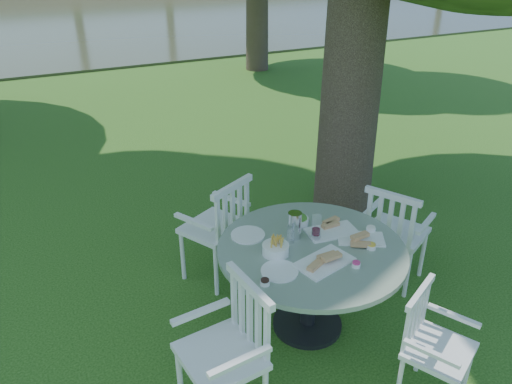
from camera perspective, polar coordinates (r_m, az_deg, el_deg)
ground at (r=4.66m, az=1.10°, el=-10.36°), size 140.00×140.00×0.00m
table at (r=3.86m, az=6.28°, el=-8.04°), size 1.42×1.42×0.77m
chair_ne at (r=4.51m, az=15.38°, el=-4.16°), size 0.63×0.64×0.96m
chair_nw at (r=4.40m, az=-3.86°, el=-3.61°), size 0.67×0.66×1.01m
chair_sw at (r=3.26m, az=-2.55°, el=-16.71°), size 0.52×0.55×0.99m
chair_se at (r=3.59m, az=19.07°, el=-15.51°), size 0.56×0.55×0.84m
tableware at (r=3.79m, az=5.22°, el=-5.41°), size 1.15×0.87×0.21m
river at (r=26.49m, az=-23.54°, el=18.87°), size 100.00×28.00×0.12m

